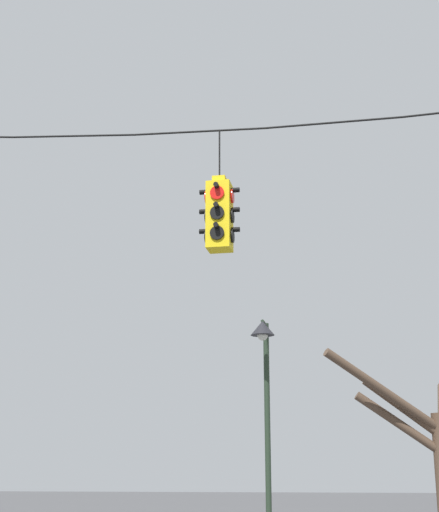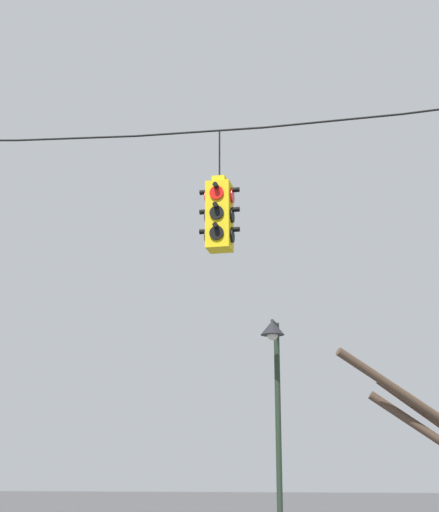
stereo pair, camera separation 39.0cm
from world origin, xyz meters
name	(u,v)px [view 1 (the left image)]	position (x,y,z in m)	size (l,w,h in m)	color
span_wire	(332,115)	(0.00, -0.33, 7.13)	(13.70, 0.03, 0.41)	black
traffic_light_near_left_pole	(220,215)	(-1.64, -0.33, 5.71)	(0.58, 0.58, 1.82)	yellow
street_lamp	(265,385)	(-1.79, 5.48, 3.95)	(0.50, 0.86, 5.30)	#233323
bare_tree	(434,453)	(1.74, 9.02, 2.66)	(3.71, 4.47, 4.98)	brown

